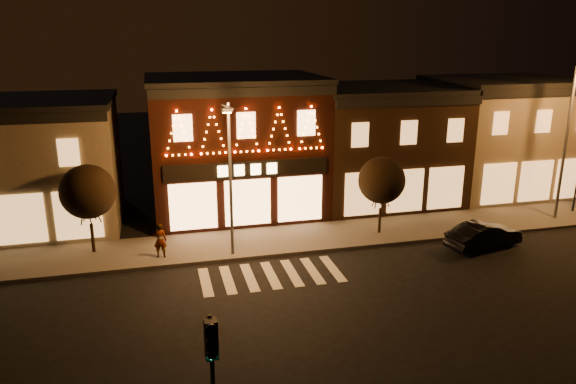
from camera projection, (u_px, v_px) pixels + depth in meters
name	position (u px, v px, depth m)	size (l,w,h in m)	color
ground	(293.00, 318.00, 21.36)	(120.00, 120.00, 0.00)	black
sidewalk_far	(291.00, 239.00, 29.25)	(44.00, 4.00, 0.15)	#47423D
building_left	(5.00, 165.00, 30.31)	(12.20, 8.28, 7.30)	#6F634F
building_pulp	(236.00, 145.00, 33.18)	(10.20, 8.34, 8.30)	black
building_right_a	(380.00, 144.00, 35.52)	(9.20, 8.28, 7.50)	#372213
building_right_b	(501.00, 135.00, 37.57)	(9.20, 8.28, 7.80)	#6F634F
traffic_signal_near	(212.00, 366.00, 12.86)	(0.32, 0.45, 4.32)	black
streetlamp_mid	(230.00, 169.00, 25.67)	(0.59, 1.73, 7.51)	#59595E
streetlamp_right	(571.00, 132.00, 30.71)	(0.58, 2.03, 8.84)	#59595E
tree_left	(88.00, 192.00, 26.50)	(2.69, 2.69, 4.49)	black
tree_right	(382.00, 180.00, 29.20)	(2.54, 2.54, 4.24)	black
dark_sedan	(484.00, 235.00, 28.06)	(1.45, 4.16, 1.37)	black
pedestrian	(160.00, 240.00, 26.48)	(0.64, 0.42, 1.76)	gray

